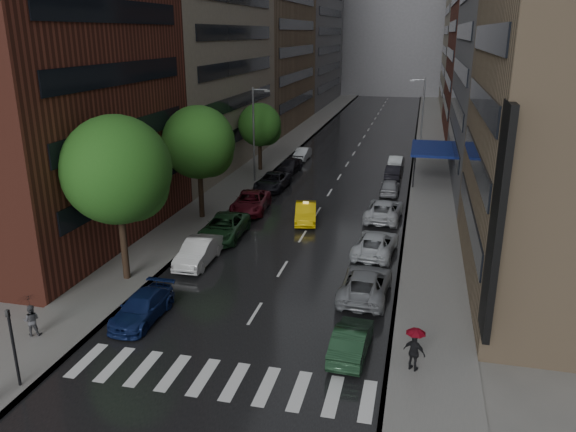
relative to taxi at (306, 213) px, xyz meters
The scene contains 20 objects.
ground 19.30m from the taxi, 88.68° to the right, with size 220.00×220.00×0.00m, color gray.
road 30.73m from the taxi, 89.17° to the left, with size 14.00×140.00×0.01m, color black.
sidewalk_left 31.90m from the taxi, 105.56° to the left, with size 4.00×140.00×0.15m, color gray.
sidewalk_right 32.15m from the taxi, 72.91° to the left, with size 4.00×140.00×0.15m, color gray.
crosswalk 21.30m from the taxi, 88.26° to the right, with size 13.15×2.80×0.01m.
buildings_left 44.78m from the taxi, 110.22° to the left, with size 8.00×108.00×38.00m.
buildings_right 42.93m from the taxi, 67.57° to the left, with size 8.05×109.10×36.00m.
building_far 99.89m from the taxi, 89.74° to the left, with size 40.00×14.00×32.00m, color slate.
tree_near 16.48m from the taxi, 122.07° to the right, with size 6.15×6.15×9.80m.
tree_mid 9.80m from the taxi, behind, with size 5.57×5.57×8.88m.
tree_far 18.02m from the taxi, 117.71° to the left, with size 4.48×4.48×7.14m.
taxi is the anchor object (origin of this frame).
parked_cars_left 5.07m from the taxi, 167.66° to the left, with size 3.13×43.61×1.60m.
parked_cars_right 5.94m from the taxi, 10.26° to the right, with size 2.99×42.62×1.58m.
ped_black_umbrella 22.13m from the taxi, 114.69° to the right, with size 0.96×0.98×2.09m.
ped_red_umbrella 20.74m from the taxi, 65.36° to the right, with size 1.09×0.82×2.01m.
traffic_light 24.84m from the taxi, 106.77° to the right, with size 0.18×0.15×3.45m.
street_lamp_left 13.60m from the taxi, 124.16° to the left, with size 1.74×0.22×9.00m.
street_lamp_right 27.30m from the taxi, 72.39° to the left, with size 1.74×0.22×9.00m.
awning 18.49m from the taxi, 59.05° to the left, with size 4.00×8.00×3.12m.
Camera 1 is at (7.80, -21.22, 14.03)m, focal length 35.00 mm.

